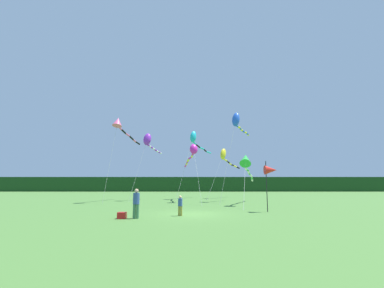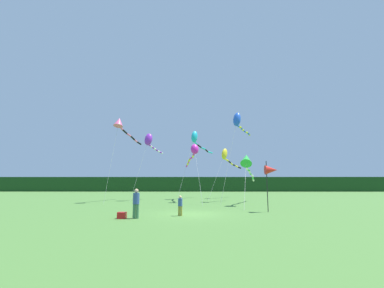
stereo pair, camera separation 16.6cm
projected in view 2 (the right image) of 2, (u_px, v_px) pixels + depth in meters
ground_plane at (191, 214)px, 17.69m from camera, size 120.00×120.00×0.00m
distant_treeline at (194, 184)px, 62.46m from camera, size 108.00×3.75×3.37m
person_adult at (136, 202)px, 15.67m from camera, size 0.39×0.39×1.75m
person_child at (180, 204)px, 16.88m from camera, size 0.28×0.28×1.28m
cooler_box at (122, 215)px, 15.53m from camera, size 0.49×0.42×0.38m
banner_flag_pole at (271, 170)px, 19.39m from camera, size 0.90×0.70×3.72m
kite_rainbow at (121, 125)px, 29.56m from camera, size 2.05×8.37×9.43m
kite_yellow at (226, 156)px, 35.83m from camera, size 5.30×6.76×6.89m
kite_cyan at (196, 139)px, 34.75m from camera, size 4.73×8.52×9.00m
kite_magenta at (194, 152)px, 29.34m from camera, size 1.94×9.58×6.46m
kite_blue at (238, 121)px, 30.33m from camera, size 4.43×6.00×10.30m
kite_green at (247, 161)px, 25.18m from camera, size 3.15×10.01×5.16m
kite_purple at (149, 140)px, 31.84m from camera, size 2.83×5.71×8.15m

